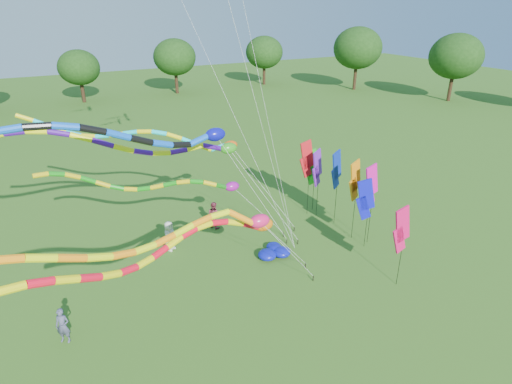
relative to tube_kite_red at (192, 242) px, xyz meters
name	(u,v)px	position (x,y,z in m)	size (l,w,h in m)	color
ground	(295,307)	(4.50, -0.63, -4.38)	(160.00, 160.00, 0.00)	#275917
tree_ring	(258,175)	(4.38, 2.84, 1.01)	(115.38, 119.50, 9.59)	#382314
tube_kite_red	(192,242)	(0.00, 0.00, 0.00)	(12.80, 4.22, 6.40)	black
tube_kite_orange	(159,237)	(-1.38, -0.41, 0.78)	(15.06, 2.48, 7.16)	black
tube_kite_purple	(132,144)	(-0.80, 5.47, 2.53)	(15.59, 3.10, 8.70)	black
tube_kite_blue	(104,137)	(-2.22, 3.65, 3.58)	(17.43, 1.44, 9.75)	black
tube_kite_cyan	(153,138)	(0.85, 8.08, 1.94)	(13.46, 5.32, 8.23)	black
tube_kite_green	(167,184)	(0.88, 6.31, -0.09)	(12.29, 2.31, 6.18)	black
banner_pole_blue_a	(365,200)	(10.70, 2.17, -1.39)	(1.14, 0.41, 4.25)	black
banner_pole_magenta_a	(401,230)	(9.70, -1.50, -1.23)	(1.16, 0.14, 4.40)	black
banner_pole_orange	(355,181)	(10.67, 3.12, -0.62)	(1.13, 0.43, 5.03)	black
banner_pole_green	(312,167)	(10.79, 7.49, -1.27)	(1.16, 0.14, 4.36)	black
banner_pole_red	(307,159)	(10.10, 7.09, -0.49)	(1.16, 0.18, 5.15)	black
banner_pole_magenta_b	(371,185)	(11.17, 2.35, -0.70)	(1.16, 0.25, 4.95)	black
banner_pole_blue_b	(336,170)	(10.94, 5.14, -0.70)	(1.10, 0.53, 4.94)	black
banner_pole_violet	(317,168)	(10.49, 6.48, -0.97)	(1.09, 0.56, 4.67)	black
blue_nylon_heap	(268,249)	(5.63, 3.98, -4.12)	(1.34, 1.46, 0.58)	#0C14A4
person_a	(169,236)	(0.91, 6.92, -3.49)	(0.87, 0.56, 1.77)	beige
person_b	(63,326)	(-5.11, 1.92, -3.57)	(0.59, 0.39, 1.62)	#454761
person_c	(214,215)	(4.14, 8.24, -3.52)	(0.83, 0.65, 1.72)	#873144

